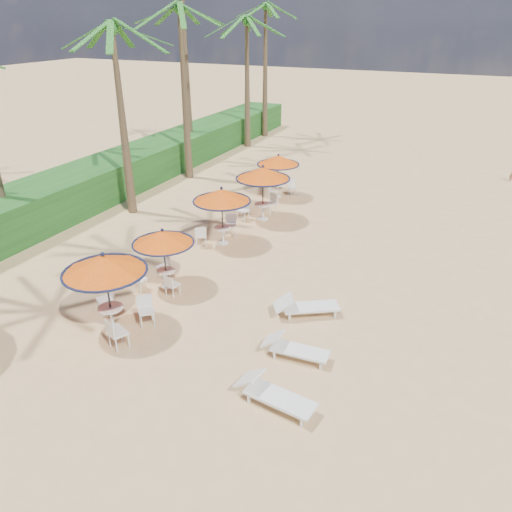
{
  "coord_description": "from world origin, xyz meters",
  "views": [
    {
      "loc": [
        4.16,
        -9.23,
        8.61
      ],
      "look_at": [
        -2.22,
        4.61,
        1.2
      ],
      "focal_mm": 35.0,
      "sensor_mm": 36.0,
      "label": 1
    }
  ],
  "objects_px": {
    "lounger_near": "(272,393)",
    "lounger_far": "(304,306)",
    "station_0": "(107,274)",
    "station_2": "(221,200)",
    "station_3": "(262,178)",
    "station_4": "(279,164)",
    "station_1": "(162,245)",
    "lounger_mid": "(293,348)"
  },
  "relations": [
    {
      "from": "station_2",
      "to": "station_3",
      "type": "height_order",
      "value": "station_3"
    },
    {
      "from": "station_0",
      "to": "lounger_far",
      "type": "bearing_deg",
      "value": 31.77
    },
    {
      "from": "station_3",
      "to": "lounger_near",
      "type": "height_order",
      "value": "station_3"
    },
    {
      "from": "lounger_near",
      "to": "lounger_far",
      "type": "bearing_deg",
      "value": 107.41
    },
    {
      "from": "lounger_near",
      "to": "station_0",
      "type": "bearing_deg",
      "value": 177.84
    },
    {
      "from": "lounger_near",
      "to": "lounger_mid",
      "type": "distance_m",
      "value": 1.97
    },
    {
      "from": "station_2",
      "to": "lounger_near",
      "type": "bearing_deg",
      "value": -54.6
    },
    {
      "from": "station_2",
      "to": "station_4",
      "type": "relative_size",
      "value": 1.08
    },
    {
      "from": "station_0",
      "to": "station_2",
      "type": "relative_size",
      "value": 1.04
    },
    {
      "from": "station_2",
      "to": "station_4",
      "type": "xyz_separation_m",
      "value": [
        -0.12,
        6.41,
        -0.14
      ]
    },
    {
      "from": "station_4",
      "to": "station_3",
      "type": "bearing_deg",
      "value": -80.87
    },
    {
      "from": "station_3",
      "to": "station_2",
      "type": "bearing_deg",
      "value": -97.15
    },
    {
      "from": "station_4",
      "to": "lounger_far",
      "type": "relative_size",
      "value": 1.09
    },
    {
      "from": "station_2",
      "to": "lounger_near",
      "type": "relative_size",
      "value": 1.15
    },
    {
      "from": "lounger_near",
      "to": "station_3",
      "type": "bearing_deg",
      "value": 123.55
    },
    {
      "from": "station_4",
      "to": "lounger_near",
      "type": "xyz_separation_m",
      "value": [
        5.78,
        -14.37,
        -1.38
      ]
    },
    {
      "from": "station_0",
      "to": "station_3",
      "type": "height_order",
      "value": "station_3"
    },
    {
      "from": "station_4",
      "to": "lounger_near",
      "type": "distance_m",
      "value": 15.55
    },
    {
      "from": "station_3",
      "to": "lounger_far",
      "type": "height_order",
      "value": "station_3"
    },
    {
      "from": "station_0",
      "to": "station_4",
      "type": "bearing_deg",
      "value": 90.58
    },
    {
      "from": "station_0",
      "to": "lounger_far",
      "type": "height_order",
      "value": "station_0"
    },
    {
      "from": "station_0",
      "to": "station_3",
      "type": "relative_size",
      "value": 0.99
    },
    {
      "from": "station_1",
      "to": "lounger_far",
      "type": "relative_size",
      "value": 1.06
    },
    {
      "from": "station_0",
      "to": "lounger_near",
      "type": "bearing_deg",
      "value": -10.43
    },
    {
      "from": "station_0",
      "to": "station_3",
      "type": "xyz_separation_m",
      "value": [
        0.39,
        10.09,
        0.1
      ]
    },
    {
      "from": "station_2",
      "to": "station_3",
      "type": "xyz_separation_m",
      "value": [
        0.4,
        3.17,
        0.1
      ]
    },
    {
      "from": "station_2",
      "to": "station_1",
      "type": "bearing_deg",
      "value": -90.61
    },
    {
      "from": "station_1",
      "to": "lounger_far",
      "type": "bearing_deg",
      "value": 3.14
    },
    {
      "from": "lounger_near",
      "to": "station_2",
      "type": "bearing_deg",
      "value": 133.67
    },
    {
      "from": "station_0",
      "to": "station_1",
      "type": "xyz_separation_m",
      "value": [
        -0.06,
        2.81,
        -0.26
      ]
    },
    {
      "from": "station_0",
      "to": "station_2",
      "type": "height_order",
      "value": "station_0"
    },
    {
      "from": "station_1",
      "to": "station_3",
      "type": "distance_m",
      "value": 7.31
    },
    {
      "from": "lounger_near",
      "to": "station_1",
      "type": "bearing_deg",
      "value": 154.25
    },
    {
      "from": "lounger_near",
      "to": "lounger_far",
      "type": "xyz_separation_m",
      "value": [
        -0.66,
        4.12,
        -0.0
      ]
    },
    {
      "from": "station_1",
      "to": "lounger_mid",
      "type": "relative_size",
      "value": 1.16
    },
    {
      "from": "station_1",
      "to": "station_2",
      "type": "relative_size",
      "value": 0.9
    },
    {
      "from": "lounger_mid",
      "to": "lounger_far",
      "type": "xyz_separation_m",
      "value": [
        -0.45,
        2.16,
        0.03
      ]
    },
    {
      "from": "station_3",
      "to": "lounger_near",
      "type": "relative_size",
      "value": 1.21
    },
    {
      "from": "lounger_near",
      "to": "lounger_far",
      "type": "distance_m",
      "value": 4.18
    },
    {
      "from": "station_3",
      "to": "lounger_near",
      "type": "bearing_deg",
      "value": -64.72
    },
    {
      "from": "station_3",
      "to": "lounger_near",
      "type": "distance_m",
      "value": 12.42
    },
    {
      "from": "station_0",
      "to": "lounger_far",
      "type": "distance_m",
      "value": 6.05
    }
  ]
}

